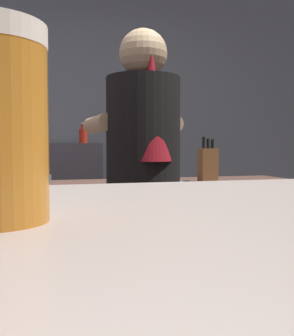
# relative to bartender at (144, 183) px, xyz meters

# --- Properties ---
(wall_back) EXTENTS (5.20, 0.10, 2.70)m
(wall_back) POSITION_rel_bartender_xyz_m (-0.29, 1.86, 0.39)
(wall_back) COLOR #4A4E56
(wall_back) RESTS_ON ground
(prep_counter) EXTENTS (2.10, 0.60, 0.92)m
(prep_counter) POSITION_rel_bartender_xyz_m (0.06, 0.46, -0.50)
(prep_counter) COLOR brown
(prep_counter) RESTS_ON ground
(back_shelf) EXTENTS (0.94, 0.36, 1.16)m
(back_shelf) POSITION_rel_bartender_xyz_m (-0.45, 1.58, -0.38)
(back_shelf) COLOR #37343A
(back_shelf) RESTS_ON ground
(bartender) EXTENTS (0.46, 0.53, 1.67)m
(bartender) POSITION_rel_bartender_xyz_m (0.00, 0.00, 0.00)
(bartender) COLOR #26293E
(bartender) RESTS_ON ground
(knife_block) EXTENTS (0.10, 0.08, 0.27)m
(knife_block) POSITION_rel_bartender_xyz_m (0.50, 0.38, 0.06)
(knife_block) COLOR brown
(knife_block) RESTS_ON prep_counter
(mixing_bowl) EXTENTS (0.17, 0.17, 0.05)m
(mixing_bowl) POSITION_rel_bartender_xyz_m (-0.49, 0.58, -0.02)
(mixing_bowl) COLOR teal
(mixing_bowl) RESTS_ON prep_counter
(chefs_knife) EXTENTS (0.24, 0.10, 0.01)m
(chefs_knife) POSITION_rel_bartender_xyz_m (0.28, 0.41, -0.04)
(chefs_knife) COLOR silver
(chefs_knife) RESTS_ON prep_counter
(bottle_hot_sauce) EXTENTS (0.07, 0.07, 0.27)m
(bottle_hot_sauce) POSITION_rel_bartender_xyz_m (-0.51, 1.52, 0.30)
(bottle_hot_sauce) COLOR #4A7B2C
(bottle_hot_sauce) RESTS_ON back_shelf
(bottle_soy) EXTENTS (0.06, 0.06, 0.18)m
(bottle_soy) POSITION_rel_bartender_xyz_m (-0.67, 1.61, 0.27)
(bottle_soy) COLOR #CCCB76
(bottle_soy) RESTS_ON back_shelf
(bottle_olive_oil) EXTENTS (0.07, 0.07, 0.18)m
(bottle_olive_oil) POSITION_rel_bartender_xyz_m (-0.12, 1.61, 0.27)
(bottle_olive_oil) COLOR red
(bottle_olive_oil) RESTS_ON back_shelf
(bottle_vinegar) EXTENTS (0.07, 0.07, 0.18)m
(bottle_vinegar) POSITION_rel_bartender_xyz_m (-0.48, 1.67, 0.27)
(bottle_vinegar) COLOR #CED483
(bottle_vinegar) RESTS_ON back_shelf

